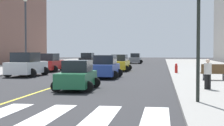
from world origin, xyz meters
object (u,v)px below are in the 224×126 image
car_white_second (27,65)px  car_gray_fourth (135,59)px  car_red_fifth (49,63)px  traffic_light_near_corner (199,12)px  car_blue_third (105,67)px  fire_hydrant (176,68)px  car_black_nearest (88,59)px  pedestrian_waiting_east (208,73)px  car_green_sixth (77,76)px  street_lamp (26,28)px  car_yellow_seventh (119,63)px  park_bench (214,72)px

car_white_second → car_gray_fourth: car_white_second is taller
car_red_fifth → traffic_light_near_corner: bearing=-56.6°
car_blue_third → fire_hydrant: size_ratio=4.68×
traffic_light_near_corner → fire_hydrant: traffic_light_near_corner is taller
car_black_nearest → car_blue_third: (6.83, -23.89, -0.03)m
car_white_second → pedestrian_waiting_east: (14.03, -9.25, 0.07)m
car_green_sixth → pedestrian_waiting_east: (7.13, -0.02, 0.26)m
car_red_fifth → car_gray_fourth: bearing=74.1°
car_red_fifth → street_lamp: size_ratio=0.57×
car_white_second → car_yellow_seventh: size_ratio=1.14×
car_white_second → park_bench: bearing=-11.1°
car_black_nearest → car_blue_third: 24.85m
pedestrian_waiting_east → car_yellow_seventh: bearing=-85.4°
car_white_second → traffic_light_near_corner: 19.26m
car_black_nearest → traffic_light_near_corner: 39.22m
traffic_light_near_corner → car_gray_fourth: bearing=-82.2°
car_blue_third → fire_hydrant: car_blue_third is taller
fire_hydrant → car_green_sixth: bearing=-114.3°
car_white_second → fire_hydrant: (12.91, 4.08, -0.39)m
street_lamp → car_yellow_seventh: bearing=16.8°
car_black_nearest → car_blue_third: car_black_nearest is taller
traffic_light_near_corner → park_bench: 11.14m
park_bench → pedestrian_waiting_east: pedestrian_waiting_east is taller
car_white_second → car_blue_third: size_ratio=1.12×
park_bench → street_lamp: 20.42m
car_black_nearest → fire_hydrant: 22.84m
car_gray_fourth → car_green_sixth: bearing=89.9°
car_blue_third → car_yellow_seventh: size_ratio=1.02×
car_red_fifth → park_bench: car_red_fifth is taller
car_blue_third → car_gray_fourth: 32.10m
car_gray_fourth → fire_hydrant: size_ratio=4.55×
car_red_fifth → fire_hydrant: size_ratio=4.88×
car_blue_third → street_lamp: size_ratio=0.55×
car_white_second → car_blue_third: (7.04, -0.83, -0.10)m
car_black_nearest → car_red_fifth: 16.24m
car_gray_fourth → traffic_light_near_corner: (6.17, -45.16, 2.87)m
car_blue_third → pedestrian_waiting_east: 10.94m
car_gray_fourth → traffic_light_near_corner: size_ratio=0.79×
traffic_light_near_corner → fire_hydrant: bearing=-89.5°
traffic_light_near_corner → pedestrian_waiting_east: traffic_light_near_corner is taller
car_black_nearest → park_bench: bearing=-60.7°
car_black_nearest → car_gray_fourth: car_black_nearest is taller
street_lamp → car_white_second: bearing=-66.4°
car_white_second → car_green_sixth: car_white_second is taller
car_green_sixth → traffic_light_near_corner: bearing=141.3°
car_black_nearest → park_bench: car_black_nearest is taller
car_white_second → car_green_sixth: 11.52m
car_yellow_seventh → street_lamp: size_ratio=0.54×
park_bench → street_lamp: street_lamp is taller
car_white_second → car_yellow_seventh: car_white_second is taller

